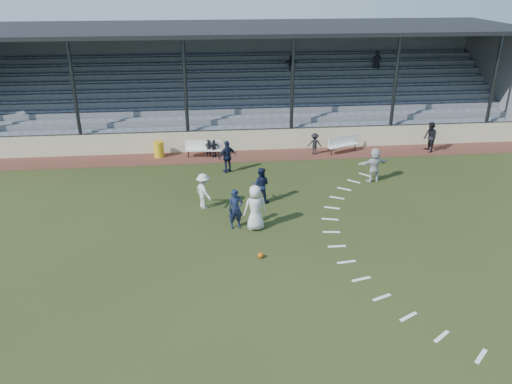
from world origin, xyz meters
TOP-DOWN VIEW (x-y plane):
  - ground at (0.00, 0.00)m, footprint 90.00×90.00m
  - cinder_track at (0.00, 10.50)m, footprint 34.00×2.00m
  - retaining_wall at (0.00, 11.55)m, footprint 34.00×0.18m
  - bench_left at (-2.16, 10.62)m, footprint 2.02×0.59m
  - bench_right at (5.88, 10.59)m, footprint 2.00×1.20m
  - trash_bin at (-4.64, 10.82)m, footprint 0.56×0.56m
  - football at (-0.14, -0.52)m, footprint 0.21×0.21m
  - player_white_lead at (-0.11, 1.74)m, footprint 1.01×0.75m
  - player_navy_lead at (-0.89, 1.92)m, footprint 0.67×0.50m
  - player_navy_mid at (0.40, 4.31)m, footprint 0.95×0.84m
  - player_white_wing at (-2.16, 3.93)m, footprint 1.04×1.20m
  - player_navy_wing at (-0.91, 8.15)m, footprint 1.07×0.85m
  - player_white_back at (6.26, 6.19)m, footprint 1.67×0.84m
  - official at (10.86, 10.16)m, footprint 0.72×0.89m
  - sub_left_near at (-1.88, 10.55)m, footprint 0.43×0.35m
  - sub_left_far at (-1.54, 10.46)m, footprint 0.64×0.47m
  - sub_right at (4.16, 10.42)m, footprint 0.84×0.53m
  - grandstand at (0.00, 16.26)m, footprint 34.60×9.00m
  - penalty_arc at (4.12, 0.00)m, footprint 3.89×14.63m

SIDE VIEW (x-z plane):
  - ground at x=0.00m, z-range 0.00..0.00m
  - penalty_arc at x=4.12m, z-range 0.00..0.01m
  - cinder_track at x=0.00m, z-range 0.00..0.02m
  - football at x=-0.14m, z-range 0.00..0.21m
  - trash_bin at x=-4.64m, z-range 0.02..0.92m
  - sub_left_far at x=-1.54m, z-range 0.02..1.04m
  - sub_left_near at x=-1.88m, z-range 0.02..1.04m
  - bench_left at x=-2.16m, z-range 0.11..1.06m
  - bench_right at x=5.88m, z-range 0.11..1.06m
  - retaining_wall at x=0.00m, z-range 0.00..1.20m
  - sub_right at x=4.16m, z-range 0.02..1.26m
  - player_white_wing at x=-2.16m, z-range 0.00..1.61m
  - player_navy_mid at x=0.40m, z-range 0.00..1.65m
  - player_navy_lead at x=-0.89m, z-range 0.00..1.68m
  - player_navy_wing at x=-0.91m, z-range 0.00..1.70m
  - player_white_back at x=6.26m, z-range 0.00..1.72m
  - official at x=10.86m, z-range 0.02..1.75m
  - player_white_lead at x=-0.11m, z-range 0.00..1.90m
  - grandstand at x=0.00m, z-range -1.10..5.51m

